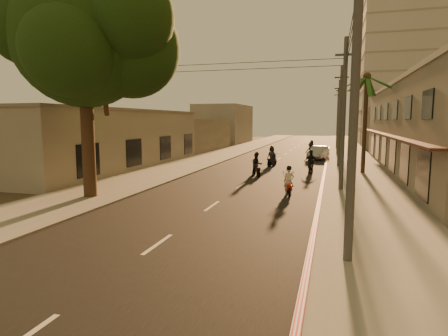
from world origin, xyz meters
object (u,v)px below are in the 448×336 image
Objects in this scene: scooter_far_c at (312,148)px; scooter_mid_a at (257,165)px; broadleaf_tree at (92,38)px; scooter_far_a at (272,157)px; parked_car at (318,153)px; scooter_mid_b at (311,162)px; scooter_far_b at (311,151)px; palm_tree at (367,82)px; scooter_red at (289,182)px.

scooter_mid_a is at bearing -82.45° from scooter_far_c.
broadleaf_tree is 6.27× the size of scooter_far_a.
broadleaf_tree reaches higher than parked_car.
scooter_mid_b is at bearing 15.20° from scooter_mid_a.
scooter_far_a is 8.62m from parked_car.
scooter_far_b reaches higher than scooter_far_c.
palm_tree is at bearing 43.48° from broadleaf_tree.
scooter_red is 20.95m from parked_car.
scooter_mid_b is 1.10× the size of scooter_far_c.
parked_car is at bearing -26.29° from scooter_far_b.
parked_car is at bearing 77.95° from scooter_far_a.
broadleaf_tree is 28.01m from scooter_far_b.
scooter_mid_a is at bearing -134.94° from scooter_mid_b.
palm_tree is 4.25× the size of scooter_far_a.
scooter_red is 27.77m from scooter_far_c.
parked_car is at bearing 49.13° from scooter_mid_a.
scooter_mid_b is at bearing -71.71° from scooter_far_c.
scooter_red is at bearing -114.61° from palm_tree.
scooter_far_a is at bearing -85.58° from scooter_far_c.
parked_car is 2.64× the size of scooter_far_c.
broadleaf_tree is 2.64× the size of parked_car.
parked_car is at bearing 109.66° from palm_tree.
broadleaf_tree reaches higher than scooter_far_a.
palm_tree is 10.66m from scooter_mid_a.
parked_car is (0.17, 11.06, -0.12)m from scooter_mid_b.
parked_car is 6.92m from scooter_far_c.
scooter_red is at bearing -62.12° from scooter_far_a.
broadleaf_tree is 18.82m from scooter_mid_b.
palm_tree is 19.34m from scooter_far_c.
palm_tree is at bearing 54.85° from scooter_red.
palm_tree is at bearing -59.47° from parked_car.
scooter_mid_b is at bearing -27.33° from scooter_far_a.
broadleaf_tree is 20.18m from palm_tree.
scooter_red is at bearing -74.08° from scooter_far_c.
scooter_far_c reaches higher than scooter_red.
scooter_mid_a is 5.02m from scooter_mid_b.
scooter_mid_b reaches higher than scooter_red.
broadleaf_tree is 1.48× the size of palm_tree.
scooter_far_c is (-0.23, 6.38, -0.06)m from scooter_far_b.
palm_tree reaches higher than parked_car.
broadleaf_tree is at bearing -91.74° from scooter_far_c.
broadleaf_tree reaches higher than palm_tree.
scooter_red reaches higher than parked_car.
broadleaf_tree is at bearing -148.65° from scooter_mid_a.
scooter_far_c is (2.81, 14.53, -0.09)m from scooter_far_a.
scooter_far_a is (-3.08, 13.24, 0.11)m from scooter_red.
scooter_far_b is (3.14, 14.78, -0.01)m from scooter_mid_a.
scooter_mid_b is 17.92m from scooter_far_c.
parked_car is (0.82, 20.93, -0.04)m from scooter_red.
scooter_red is 0.92× the size of scooter_far_b.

